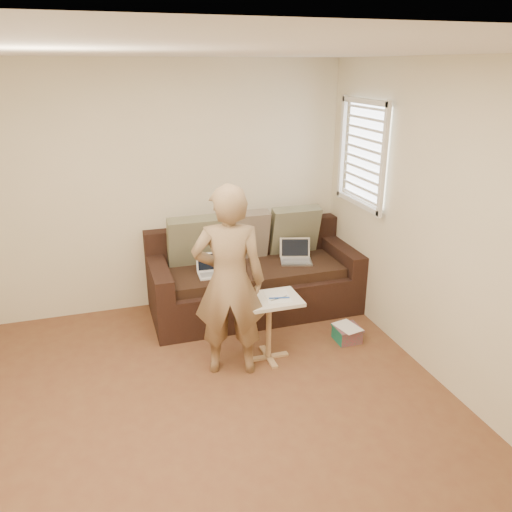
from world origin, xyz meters
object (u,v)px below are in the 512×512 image
at_px(person, 229,282).
at_px(drinking_glass, 247,292).
at_px(laptop_silver, 296,262).
at_px(side_table, 269,329).
at_px(laptop_white, 213,276).
at_px(striped_box, 347,334).
at_px(sofa, 254,274).

relative_size(person, drinking_glass, 14.02).
bearing_deg(person, laptop_silver, -119.68).
bearing_deg(side_table, person, -170.44).
height_order(person, drinking_glass, person).
relative_size(laptop_white, side_table, 0.48).
bearing_deg(striped_box, laptop_white, 145.64).
bearing_deg(drinking_glass, person, -148.01).
distance_m(laptop_white, person, 0.96).
distance_m(sofa, laptop_silver, 0.48).
bearing_deg(drinking_glass, striped_box, 0.24).
distance_m(sofa, drinking_glass, 1.01).
relative_size(laptop_white, striped_box, 1.20).
xyz_separation_m(sofa, person, (-0.54, -1.04, 0.42)).
bearing_deg(laptop_silver, person, -118.44).
xyz_separation_m(sofa, laptop_silver, (0.46, -0.04, 0.10)).
distance_m(laptop_white, drinking_glass, 0.81).
bearing_deg(person, drinking_glass, -132.26).
height_order(laptop_silver, drinking_glass, drinking_glass).
bearing_deg(laptop_silver, striped_box, -60.17).
bearing_deg(person, striped_box, -158.32).
distance_m(sofa, striped_box, 1.18).
relative_size(laptop_silver, person, 0.20).
distance_m(laptop_silver, striped_box, 0.99).
bearing_deg(side_table, laptop_silver, 55.74).
height_order(drinking_glass, striped_box, drinking_glass).
xyz_separation_m(laptop_white, drinking_glass, (0.13, -0.79, 0.15)).
relative_size(laptop_white, person, 0.17).
distance_m(person, striped_box, 1.43).
distance_m(person, side_table, 0.66).
bearing_deg(striped_box, laptop_silver, 102.84).
xyz_separation_m(side_table, striped_box, (0.83, 0.06, -0.23)).
bearing_deg(laptop_white, drinking_glass, -78.19).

